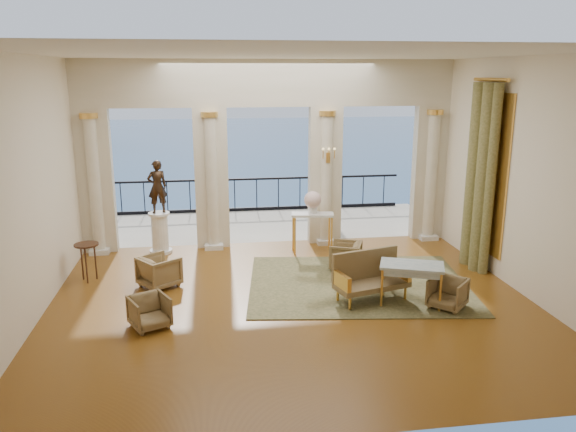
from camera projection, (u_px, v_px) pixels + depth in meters
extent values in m
plane|color=#522C09|center=(293.00, 304.00, 10.49)|extent=(9.00, 9.00, 0.00)
plane|color=white|center=(349.00, 257.00, 6.09)|extent=(9.00, 0.00, 9.00)
plane|color=white|center=(25.00, 193.00, 9.30)|extent=(0.00, 8.00, 8.00)
plane|color=white|center=(529.00, 179.00, 10.55)|extent=(0.00, 8.00, 8.00)
plane|color=white|center=(293.00, 54.00, 9.37)|extent=(9.00, 9.00, 0.00)
cube|color=beige|center=(268.00, 83.00, 13.19)|extent=(9.00, 0.30, 1.10)
cube|color=beige|center=(96.00, 182.00, 13.18)|extent=(0.80, 0.30, 3.40)
cylinder|color=beige|center=(95.00, 187.00, 13.03)|extent=(0.28, 0.28, 3.20)
cylinder|color=#EDB14E|center=(89.00, 116.00, 12.62)|extent=(0.40, 0.40, 0.12)
cube|color=silver|center=(100.00, 251.00, 13.42)|extent=(0.45, 0.45, 0.12)
cube|color=beige|center=(212.00, 179.00, 13.56)|extent=(0.80, 0.30, 3.40)
cylinder|color=beige|center=(212.00, 184.00, 13.41)|extent=(0.28, 0.28, 3.20)
cylinder|color=#EDB14E|center=(209.00, 114.00, 13.00)|extent=(0.40, 0.40, 0.12)
cube|color=silver|center=(214.00, 246.00, 13.79)|extent=(0.45, 0.45, 0.12)
cube|color=beige|center=(325.00, 176.00, 13.95)|extent=(0.80, 0.30, 3.40)
cylinder|color=beige|center=(326.00, 181.00, 13.80)|extent=(0.28, 0.28, 3.20)
cylinder|color=#EDB14E|center=(328.00, 113.00, 13.39)|extent=(0.40, 0.40, 0.12)
cube|color=silver|center=(325.00, 241.00, 14.18)|extent=(0.45, 0.45, 0.12)
cube|color=beige|center=(428.00, 173.00, 14.32)|extent=(0.80, 0.30, 3.40)
cylinder|color=beige|center=(431.00, 178.00, 14.18)|extent=(0.28, 0.28, 3.20)
cylinder|color=#EDB14E|center=(435.00, 112.00, 13.77)|extent=(0.40, 0.40, 0.12)
cube|color=silver|center=(427.00, 237.00, 14.56)|extent=(0.45, 0.45, 0.12)
cube|color=#A49B88|center=(262.00, 225.00, 16.06)|extent=(10.00, 3.60, 0.10)
cube|color=black|center=(256.00, 179.00, 17.33)|extent=(9.00, 0.06, 0.06)
cube|color=black|center=(257.00, 209.00, 17.57)|extent=(9.00, 0.06, 0.10)
cylinder|color=black|center=(257.00, 195.00, 17.45)|extent=(0.03, 0.03, 1.00)
cylinder|color=black|center=(121.00, 199.00, 16.88)|extent=(0.03, 0.03, 1.00)
cylinder|color=black|center=(384.00, 191.00, 18.03)|extent=(0.03, 0.03, 1.00)
cylinder|color=#4C3823|center=(326.00, 145.00, 16.57)|extent=(0.20, 0.20, 4.20)
plane|color=navy|center=(219.00, 157.00, 69.49)|extent=(160.00, 160.00, 0.00)
cylinder|color=brown|center=(490.00, 182.00, 11.59)|extent=(0.26, 0.26, 4.00)
cylinder|color=brown|center=(478.00, 178.00, 12.02)|extent=(0.32, 0.32, 4.00)
cylinder|color=brown|center=(471.00, 174.00, 12.46)|extent=(0.26, 0.26, 4.00)
cylinder|color=#EDB14E|center=(491.00, 80.00, 11.52)|extent=(0.08, 1.40, 0.08)
cube|color=#EDB14E|center=(488.00, 173.00, 12.02)|extent=(0.04, 1.60, 3.40)
cube|color=#EDB14E|center=(328.00, 158.00, 13.52)|extent=(0.10, 0.04, 0.25)
cylinder|color=#EDB14E|center=(323.00, 154.00, 13.40)|extent=(0.02, 0.02, 0.22)
cylinder|color=#EDB14E|center=(329.00, 154.00, 13.42)|extent=(0.02, 0.02, 0.22)
cylinder|color=#EDB14E|center=(335.00, 154.00, 13.44)|extent=(0.02, 0.02, 0.22)
cube|color=#2F371D|center=(358.00, 284.00, 11.46)|extent=(4.78, 3.94, 0.02)
imported|color=#473B22|center=(149.00, 310.00, 9.44)|extent=(0.78, 0.77, 0.62)
imported|color=#473B22|center=(448.00, 292.00, 10.23)|extent=(0.83, 0.83, 0.63)
imported|color=#473B22|center=(346.00, 254.00, 12.28)|extent=(0.80, 0.83, 0.67)
imported|color=#473B22|center=(159.00, 270.00, 11.24)|extent=(0.93, 0.94, 0.71)
cube|color=#473B22|center=(372.00, 285.00, 10.56)|extent=(1.51, 0.93, 0.10)
cube|color=#473B22|center=(365.00, 264.00, 10.71)|extent=(1.37, 0.46, 0.57)
cube|color=#EDB14E|center=(342.00, 281.00, 10.25)|extent=(0.24, 0.57, 0.27)
cube|color=#EDB14E|center=(401.00, 271.00, 10.77)|extent=(0.24, 0.57, 0.27)
cylinder|color=#EDB14E|center=(350.00, 304.00, 10.16)|extent=(0.05, 0.05, 0.26)
cylinder|color=#EDB14E|center=(405.00, 293.00, 10.64)|extent=(0.05, 0.05, 0.26)
cylinder|color=#EDB14E|center=(338.00, 295.00, 10.57)|extent=(0.05, 0.05, 0.26)
cylinder|color=#EDB14E|center=(391.00, 285.00, 11.04)|extent=(0.05, 0.05, 0.26)
cube|color=#8CA7B4|center=(412.00, 266.00, 10.29)|extent=(1.29, 0.98, 0.05)
cylinder|color=#EDB14E|center=(382.00, 288.00, 10.25)|extent=(0.05, 0.05, 0.73)
cylinder|color=#EDB14E|center=(440.00, 293.00, 10.04)|extent=(0.05, 0.05, 0.73)
cylinder|color=#EDB14E|center=(383.00, 278.00, 10.74)|extent=(0.05, 0.05, 0.73)
cylinder|color=#EDB14E|center=(439.00, 283.00, 10.53)|extent=(0.05, 0.05, 0.73)
cylinder|color=silver|center=(161.00, 251.00, 13.46)|extent=(0.54, 0.54, 0.07)
cylinder|color=silver|center=(160.00, 233.00, 13.35)|extent=(0.39, 0.39, 0.86)
cylinder|color=silver|center=(159.00, 214.00, 13.23)|extent=(0.50, 0.50, 0.05)
imported|color=black|center=(157.00, 187.00, 13.07)|extent=(0.52, 0.42, 1.25)
cube|color=silver|center=(312.00, 215.00, 13.31)|extent=(1.04, 0.53, 0.06)
cylinder|color=#EDB14E|center=(294.00, 235.00, 13.30)|extent=(0.05, 0.05, 0.89)
cylinder|color=#EDB14E|center=(331.00, 235.00, 13.29)|extent=(0.05, 0.05, 0.89)
cylinder|color=#EDB14E|center=(294.00, 232.00, 13.57)|extent=(0.05, 0.05, 0.89)
cylinder|color=#EDB14E|center=(330.00, 232.00, 13.56)|extent=(0.05, 0.05, 0.89)
cylinder|color=white|center=(313.00, 208.00, 13.27)|extent=(0.20, 0.20, 0.25)
sphere|color=#DEA09F|center=(313.00, 200.00, 13.22)|extent=(0.40, 0.40, 0.40)
cylinder|color=black|center=(86.00, 245.00, 11.46)|extent=(0.49, 0.49, 0.03)
cylinder|color=black|center=(96.00, 262.00, 11.65)|extent=(0.03, 0.03, 0.76)
cylinder|color=black|center=(82.00, 262.00, 11.62)|extent=(0.03, 0.03, 0.76)
cylinder|color=black|center=(86.00, 266.00, 11.41)|extent=(0.03, 0.03, 0.76)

